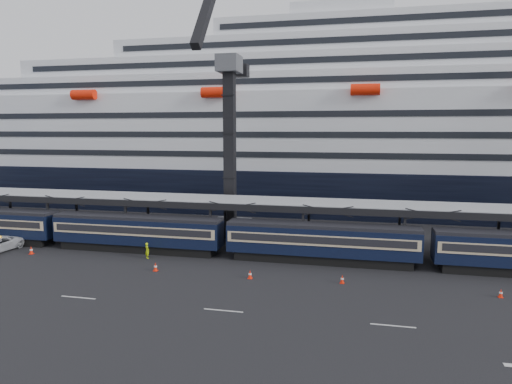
{
  "coord_description": "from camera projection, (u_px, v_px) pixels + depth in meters",
  "views": [
    {
      "loc": [
        -4.63,
        -34.73,
        13.19
      ],
      "look_at": [
        -14.69,
        10.0,
        6.94
      ],
      "focal_mm": 32.0,
      "sensor_mm": 36.0,
      "label": 1
    }
  ],
  "objects": [
    {
      "name": "traffic_cone_e",
      "position": [
        501.0,
        293.0,
        36.14
      ],
      "size": [
        0.36,
        0.36,
        0.72
      ],
      "color": "#F72007",
      "rests_on": "ground"
    },
    {
      "name": "cruise_ship",
      "position": [
        381.0,
        135.0,
        77.38
      ],
      "size": [
        214.09,
        28.84,
        34.0
      ],
      "color": "black",
      "rests_on": "ground"
    },
    {
      "name": "crane_dark_near",
      "position": [
        229.0,
        140.0,
        55.06
      ],
      "size": [
        4.5,
        17.75,
        35.08
      ],
      "color": "#494B50",
      "rests_on": "ground"
    },
    {
      "name": "ground",
      "position": [
        417.0,
        306.0,
        34.35
      ],
      "size": [
        260.0,
        260.0,
        0.0
      ],
      "primitive_type": "plane",
      "color": "black",
      "rests_on": "ground"
    },
    {
      "name": "traffic_cone_a",
      "position": [
        31.0,
        250.0,
        48.8
      ],
      "size": [
        0.43,
        0.43,
        0.87
      ],
      "color": "#F72007",
      "rests_on": "ground"
    },
    {
      "name": "traffic_cone_b",
      "position": [
        155.0,
        267.0,
        42.94
      ],
      "size": [
        0.41,
        0.41,
        0.82
      ],
      "color": "#F72007",
      "rests_on": "ground"
    },
    {
      "name": "canopy",
      "position": [
        403.0,
        207.0,
        47.18
      ],
      "size": [
        130.0,
        6.25,
        5.53
      ],
      "color": "gray",
      "rests_on": "ground"
    },
    {
      "name": "traffic_cone_c",
      "position": [
        250.0,
        274.0,
        40.73
      ],
      "size": [
        0.4,
        0.4,
        0.79
      ],
      "color": "#F72007",
      "rests_on": "ground"
    },
    {
      "name": "worker",
      "position": [
        147.0,
        251.0,
        47.07
      ],
      "size": [
        0.72,
        0.68,
        1.66
      ],
      "primitive_type": "imported",
      "rotation": [
        0.0,
        0.0,
        2.48
      ],
      "color": "#B7DA0B",
      "rests_on": "ground"
    },
    {
      "name": "traffic_cone_d",
      "position": [
        342.0,
        279.0,
        39.48
      ],
      "size": [
        0.38,
        0.38,
        0.76
      ],
      "color": "#F72007",
      "rests_on": "ground"
    },
    {
      "name": "train",
      "position": [
        356.0,
        243.0,
        44.73
      ],
      "size": [
        133.05,
        3.0,
        4.05
      ],
      "color": "black",
      "rests_on": "ground"
    }
  ]
}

